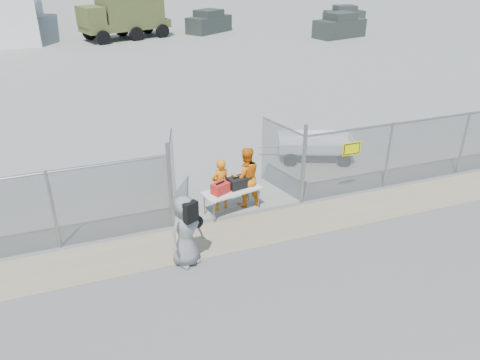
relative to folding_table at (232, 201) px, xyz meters
name	(u,v)px	position (x,y,z in m)	size (l,w,h in m)	color
ground	(266,250)	(0.19, -2.19, -0.36)	(160.00, 160.00, 0.00)	#585656
tarmac_inside	(105,24)	(0.19, 39.81, -0.36)	(160.00, 80.00, 0.01)	gray
dirt_strip	(252,230)	(0.19, -1.19, -0.36)	(44.00, 1.60, 0.01)	gray
chain_link_fence	(240,180)	(0.19, -0.19, 0.74)	(40.00, 0.20, 2.20)	gray
folding_table	(232,201)	(0.00, 0.00, 0.00)	(1.71, 0.71, 0.73)	silver
orange_bag	(220,188)	(-0.37, -0.07, 0.52)	(0.49, 0.33, 0.31)	red
black_duffel	(239,182)	(0.26, 0.09, 0.52)	(0.64, 0.38, 0.31)	black
security_worker_left	(220,185)	(-0.26, 0.26, 0.45)	(0.59, 0.39, 1.62)	orange
security_worker_right	(246,177)	(0.54, 0.26, 0.57)	(0.90, 0.70, 1.86)	orange
visitor	(186,231)	(-1.85, -1.99, 0.57)	(0.91, 0.59, 1.86)	gray
utility_trailer	(315,147)	(4.17, 2.67, 0.06)	(3.52, 1.81, 0.85)	silver
military_truck	(125,17)	(1.12, 30.34, 1.36)	(7.23, 2.67, 3.45)	#52592A
parked_vehicle_near	(209,21)	(8.58, 30.99, 0.60)	(4.27, 1.93, 1.93)	#303731
parked_vehicle_mid	(344,15)	(22.88, 31.43, 0.50)	(3.83, 1.73, 1.73)	#303731
parked_vehicle_far	(340,25)	(18.32, 24.73, 0.64)	(4.43, 2.01, 2.01)	#303731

